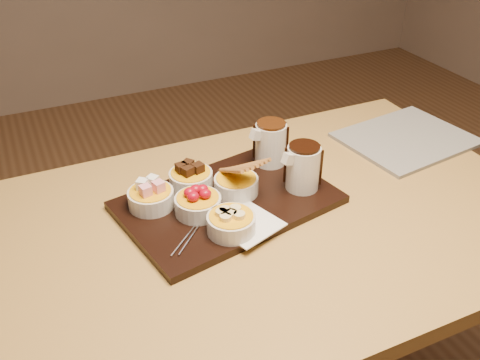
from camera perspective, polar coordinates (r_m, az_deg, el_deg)
name	(u,v)px	position (r m, az deg, el deg)	size (l,w,h in m)	color
dining_table	(275,249)	(1.24, 3.78, -7.31)	(1.20, 0.80, 0.75)	#A8813E
serving_board	(228,202)	(1.20, -1.31, -2.38)	(0.46, 0.30, 0.02)	black
napkin	(247,224)	(1.11, 0.76, -4.69)	(0.12, 0.12, 0.00)	white
bowl_marshmallows	(151,199)	(1.17, -9.46, -1.97)	(0.10, 0.10, 0.04)	beige
bowl_cake	(191,180)	(1.23, -5.25, 0.04)	(0.10, 0.10, 0.04)	beige
bowl_strawberries	(198,205)	(1.14, -4.50, -2.69)	(0.10, 0.10, 0.04)	beige
bowl_biscotti	(236,185)	(1.20, -0.41, -0.59)	(0.10, 0.10, 0.04)	beige
bowl_bananas	(231,224)	(1.09, -0.94, -4.70)	(0.10, 0.10, 0.04)	beige
pitcher_dark_chocolate	(303,168)	(1.21, 6.73, 1.28)	(0.08, 0.08, 0.10)	silver
pitcher_milk_chocolate	(271,144)	(1.30, 3.28, 3.85)	(0.08, 0.08, 0.10)	silver
fondue_skewers	(201,218)	(1.13, -4.22, -4.09)	(0.26, 0.03, 0.01)	silver
newspaper	(406,139)	(1.53, 17.31, 4.23)	(0.33, 0.26, 0.01)	beige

